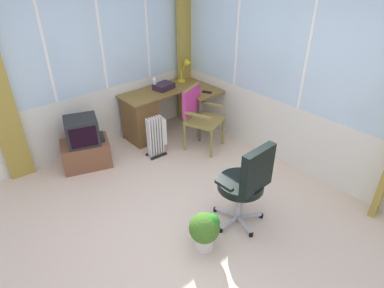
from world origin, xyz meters
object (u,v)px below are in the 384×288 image
office_chair (247,180)px  potted_plant (205,229)px  paper_tray (164,86)px  tv_on_stand (85,145)px  desk (145,115)px  tv_remote (207,92)px  desk_lamp (187,67)px  wooden_armchair (197,110)px  spray_bottle (155,83)px  space_heater (157,136)px

office_chair → potted_plant: office_chair is taller
paper_tray → tv_on_stand: size_ratio=0.40×
desk → office_chair: office_chair is taller
desk → office_chair: 2.34m
desk → tv_remote: bearing=-33.3°
tv_remote → potted_plant: bearing=-160.3°
paper_tray → office_chair: bearing=-106.2°
desk → tv_remote: 1.04m
desk_lamp → tv_remote: desk_lamp is taller
wooden_armchair → tv_on_stand: (-1.54, 0.61, -0.27)m
wooden_armchair → potted_plant: wooden_armchair is taller
paper_tray → tv_on_stand: 1.55m
paper_tray → spray_bottle: bearing=144.7°
tv_on_stand → potted_plant: size_ratio=1.72×
space_heater → office_chair: bearing=-93.8°
tv_remote → potted_plant: size_ratio=0.34×
paper_tray → office_chair: 2.45m
paper_tray → office_chair: size_ratio=0.29×
desk_lamp → office_chair: desk_lamp is taller
space_heater → potted_plant: bearing=-111.1°
spray_bottle → tv_on_stand: (-1.36, -0.20, -0.52)m
desk → desk_lamp: (0.92, 0.06, 0.57)m
tv_remote → wooden_armchair: (-0.35, -0.16, -0.15)m
office_chair → tv_on_stand: bearing=109.5°
desk → tv_on_stand: 1.07m
spray_bottle → wooden_armchair: spray_bottle is taller
desk_lamp → spray_bottle: size_ratio=1.74×
desk → spray_bottle: bearing=20.9°
paper_tray → desk_lamp: bearing=3.5°
tv_on_stand → potted_plant: tv_on_stand is taller
tv_remote → potted_plant: tv_remote is taller
spray_bottle → paper_tray: spray_bottle is taller
desk_lamp → space_heater: desk_lamp is taller
tv_remote → space_heater: size_ratio=0.24×
spray_bottle → tv_on_stand: spray_bottle is taller
potted_plant → tv_on_stand: bearing=95.8°
wooden_armchair → tv_remote: bearing=24.6°
tv_remote → spray_bottle: 0.84m
office_chair → wooden_armchair: bearing=65.3°
desk → paper_tray: 0.55m
wooden_armchair → space_heater: wooden_armchair is taller
spray_bottle → office_chair: (-0.57, -2.43, -0.24)m
wooden_armchair → office_chair: office_chair is taller
wooden_armchair → spray_bottle: bearing=102.6°
desk → tv_on_stand: (-1.07, -0.09, -0.08)m
tv_remote → desk: bearing=119.7°
wooden_armchair → tv_on_stand: wooden_armchair is taller
spray_bottle → potted_plant: spray_bottle is taller
wooden_armchair → desk_lamp: bearing=59.5°
tv_remote → spray_bottle: (-0.53, 0.65, 0.09)m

